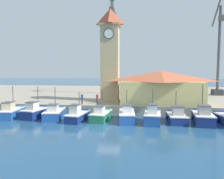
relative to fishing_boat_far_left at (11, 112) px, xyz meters
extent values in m
plane|color=navy|center=(14.00, -3.93, -0.76)|extent=(300.00, 300.00, 0.00)
cube|color=#9E937F|center=(14.00, 23.39, -0.11)|extent=(120.00, 40.00, 1.29)
cube|color=#2356A8|center=(-0.01, 0.07, -0.23)|extent=(2.56, 4.94, 1.05)
cube|color=#2356A8|center=(-0.27, 2.17, 0.41)|extent=(1.76, 0.80, 0.24)
cube|color=silver|center=(-0.01, 0.07, 0.34)|extent=(2.63, 5.01, 0.12)
cube|color=beige|center=(0.10, -0.75, 0.90)|extent=(1.36, 1.56, 1.00)
cube|color=#4C4C51|center=(0.10, -0.75, 1.44)|extent=(1.45, 1.65, 0.08)
cylinder|color=#4C4742|center=(-0.08, 0.66, 1.96)|extent=(0.10, 0.10, 3.11)
torus|color=black|center=(-1.10, 0.18, -0.23)|extent=(0.18, 0.53, 0.52)
cube|color=navy|center=(3.49, 0.17, -0.18)|extent=(2.68, 4.47, 1.16)
cube|color=navy|center=(3.81, 1.98, 0.52)|extent=(1.77, 0.88, 0.24)
cube|color=silver|center=(3.49, 0.17, 0.45)|extent=(2.75, 4.54, 0.12)
cube|color=beige|center=(3.36, -0.56, 0.98)|extent=(1.39, 1.44, 0.94)
cube|color=#4C4C51|center=(3.36, -0.56, 1.48)|extent=(1.49, 1.54, 0.08)
cylinder|color=#4C4742|center=(3.58, 0.68, 1.97)|extent=(0.10, 0.10, 2.93)
torus|color=black|center=(2.46, 0.56, -0.18)|extent=(0.21, 0.53, 0.52)
cube|color=#2356A8|center=(6.15, 0.05, -0.23)|extent=(2.80, 5.06, 1.05)
cube|color=#2356A8|center=(5.81, 2.17, 0.41)|extent=(1.83, 0.87, 0.24)
cube|color=silver|center=(6.15, 0.05, 0.34)|extent=(2.87, 5.13, 0.12)
cube|color=beige|center=(6.28, -0.78, 0.81)|extent=(1.45, 1.62, 0.80)
cube|color=#4C4C51|center=(6.28, -0.78, 1.25)|extent=(1.55, 1.71, 0.08)
cylinder|color=#4C4742|center=(6.05, 0.64, 1.90)|extent=(0.10, 0.10, 2.99)
torus|color=black|center=(5.01, 0.11, -0.23)|extent=(0.20, 0.53, 0.52)
cube|color=navy|center=(9.61, -0.86, -0.29)|extent=(2.24, 4.57, 0.93)
cube|color=navy|center=(9.84, 1.07, 0.30)|extent=(1.55, 0.77, 0.24)
cube|color=silver|center=(9.61, -0.86, 0.23)|extent=(2.31, 4.64, 0.12)
cube|color=silver|center=(9.52, -1.63, 0.83)|extent=(1.20, 1.43, 1.08)
cube|color=#4C4C51|center=(9.52, -1.63, 1.41)|extent=(1.28, 1.52, 0.08)
cylinder|color=#4C4742|center=(9.68, -0.32, 1.60)|extent=(0.10, 0.10, 2.63)
torus|color=black|center=(8.69, -0.53, -0.29)|extent=(0.18, 0.53, 0.52)
cube|color=#237A4C|center=(12.51, -0.09, -0.27)|extent=(2.32, 4.59, 0.97)
cube|color=#237A4C|center=(12.71, 1.86, 0.33)|extent=(1.65, 0.76, 0.24)
cube|color=silver|center=(12.51, -0.09, 0.26)|extent=(2.39, 4.65, 0.12)
cube|color=silver|center=(12.43, -0.86, 0.73)|extent=(1.26, 1.43, 0.81)
cube|color=#4C4C51|center=(12.43, -0.86, 1.17)|extent=(1.35, 1.52, 0.08)
cylinder|color=#4C4742|center=(12.57, 0.46, 1.72)|extent=(0.10, 0.10, 2.80)
torus|color=black|center=(11.52, 0.23, -0.27)|extent=(0.17, 0.53, 0.52)
cube|color=#2356A8|center=(15.84, -0.21, -0.19)|extent=(2.22, 5.29, 1.13)
cube|color=#2356A8|center=(15.66, 2.11, 0.49)|extent=(1.60, 0.72, 0.24)
cube|color=silver|center=(15.84, -0.21, 0.42)|extent=(2.28, 5.35, 0.12)
cube|color=silver|center=(15.91, -1.12, 0.95)|extent=(1.21, 1.63, 0.94)
cube|color=#4C4C51|center=(15.91, -1.12, 1.46)|extent=(1.30, 1.71, 0.08)
cylinder|color=#4C4742|center=(15.79, 0.43, 1.80)|extent=(0.10, 0.10, 2.64)
torus|color=black|center=(14.82, -0.03, -0.19)|extent=(0.16, 0.53, 0.52)
cube|color=#2356A8|center=(19.01, -0.98, -0.16)|extent=(2.18, 4.22, 1.19)
cube|color=#2356A8|center=(19.16, 0.80, 0.55)|extent=(1.62, 0.73, 0.24)
cube|color=silver|center=(19.01, -0.98, 0.48)|extent=(2.25, 4.28, 0.12)
cube|color=silver|center=(18.95, -1.70, 1.07)|extent=(1.21, 1.31, 1.07)
cube|color=#4C4C51|center=(18.95, -1.70, 1.65)|extent=(1.30, 1.40, 0.08)
cylinder|color=#4C4742|center=(19.05, -0.48, 1.98)|extent=(0.10, 0.10, 2.88)
torus|color=black|center=(18.02, -0.70, -0.16)|extent=(0.16, 0.53, 0.52)
cube|color=navy|center=(22.00, -0.02, -0.30)|extent=(2.14, 4.31, 0.92)
cube|color=navy|center=(21.95, 1.86, 0.28)|extent=(1.74, 0.64, 0.24)
cube|color=silver|center=(22.00, -0.02, 0.21)|extent=(2.20, 4.38, 0.12)
cube|color=#B2ADA3|center=(22.02, -0.76, 0.79)|extent=(1.25, 1.31, 1.04)
cube|color=#4C4C51|center=(22.02, -0.76, 1.35)|extent=(1.34, 1.39, 0.08)
cylinder|color=#4C4742|center=(21.99, 0.52, 1.68)|extent=(0.10, 0.10, 2.81)
torus|color=black|center=(20.90, 0.17, -0.30)|extent=(0.13, 0.52, 0.52)
cube|color=navy|center=(25.04, -0.36, -0.18)|extent=(2.59, 4.97, 1.17)
cube|color=navy|center=(25.27, 1.77, 0.53)|extent=(1.83, 0.79, 0.24)
cube|color=silver|center=(25.04, -0.36, 0.46)|extent=(2.65, 5.04, 0.12)
cube|color=#B2ADA3|center=(24.95, -1.19, 1.02)|extent=(1.40, 1.56, 1.01)
cube|color=#4C4C51|center=(24.95, -1.19, 1.57)|extent=(1.49, 1.65, 0.08)
cylinder|color=#4C4742|center=(25.10, 0.24, 2.21)|extent=(0.10, 0.10, 3.39)
torus|color=black|center=(23.95, 0.00, -0.18)|extent=(0.18, 0.53, 0.52)
cube|color=navy|center=(27.73, 1.56, 0.39)|extent=(1.80, 0.84, 0.24)
torus|color=black|center=(26.90, -0.42, -0.24)|extent=(0.19, 0.53, 0.52)
cube|color=tan|center=(12.47, 8.99, 6.71)|extent=(2.90, 2.90, 12.37)
cube|color=tan|center=(12.47, 8.99, 13.05)|extent=(3.40, 3.40, 0.30)
pyramid|color=#A3472D|center=(12.47, 8.99, 14.52)|extent=(3.40, 3.40, 2.64)
cylinder|color=white|center=(12.47, 7.48, 11.50)|extent=(1.60, 0.12, 1.60)
torus|color=#332D23|center=(12.47, 7.44, 11.50)|extent=(1.72, 0.12, 1.72)
cylinder|color=#3F3F3F|center=(12.47, 8.99, 16.64)|extent=(0.08, 0.08, 1.60)
cube|color=#1E662D|center=(12.82, 8.99, 17.19)|extent=(0.70, 0.04, 0.44)
cube|color=#E5D17A|center=(20.67, 6.68, 2.26)|extent=(12.01, 6.49, 3.47)
pyramid|color=#C1603D|center=(20.67, 6.68, 4.80)|extent=(12.41, 6.89, 1.59)
cube|color=#353539|center=(33.44, 19.93, 1.13)|extent=(2.00, 2.00, 1.20)
cylinder|color=#4C4C51|center=(33.44, 19.93, 10.19)|extent=(0.56, 0.56, 16.92)
cylinder|color=#4C4C51|center=(33.89, 23.82, 18.19)|extent=(1.28, 7.99, 4.48)
cube|color=#4C4C4C|center=(33.30, 18.70, 15.93)|extent=(1.00, 1.00, 1.00)
cube|color=#353539|center=(11.41, 20.53, 1.13)|extent=(2.00, 2.00, 1.20)
cylinder|color=#4C4C51|center=(11.41, 20.53, 11.53)|extent=(0.56, 0.56, 19.61)
cylinder|color=#4C4C51|center=(11.48, 23.50, 19.18)|extent=(0.50, 6.03, 1.92)
cube|color=#4C4C4C|center=(11.38, 19.18, 18.29)|extent=(1.00, 1.00, 1.00)
cylinder|color=#33333D|center=(11.01, 4.94, 0.96)|extent=(0.22, 0.22, 0.85)
cube|color=red|center=(11.01, 4.94, 1.66)|extent=(0.34, 0.22, 0.56)
sphere|color=tan|center=(11.01, 4.94, 2.05)|extent=(0.20, 0.20, 0.20)
cylinder|color=#33333D|center=(8.73, 4.62, 0.96)|extent=(0.22, 0.22, 0.85)
cube|color=#2D4CA5|center=(8.73, 4.62, 1.66)|extent=(0.34, 0.22, 0.56)
sphere|color=#9E7051|center=(8.73, 4.62, 2.05)|extent=(0.20, 0.20, 0.20)
camera|label=1|loc=(17.41, -27.54, 5.66)|focal=35.00mm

